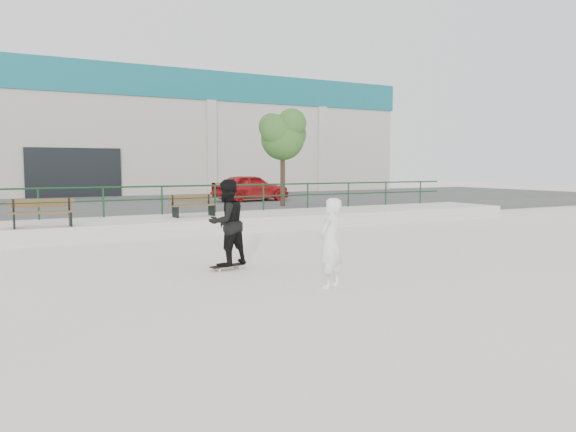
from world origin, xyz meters
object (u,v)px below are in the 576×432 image
seated_skater (331,243)px  tree (283,134)px  bench_left (42,213)px  standing_skater (227,222)px  skateboard (227,266)px  bench_right (193,206)px  red_car (251,188)px

seated_skater → tree: bearing=-143.4°
tree → bench_left: bearing=-157.8°
bench_left → tree: size_ratio=0.43×
standing_skater → seated_skater: 2.76m
skateboard → standing_skater: 0.94m
bench_left → bench_right: bench_left is taller
bench_right → seated_skater: bearing=-100.1°
red_car → standing_skater: bearing=148.1°
standing_skater → seated_skater: size_ratio=1.12×
bench_right → seated_skater: size_ratio=1.00×
bench_left → bench_right: bearing=15.3°
skateboard → red_car: bearing=51.0°
skateboard → tree: bearing=43.9°
bench_left → seated_skater: seated_skater is taller
bench_left → skateboard: size_ratio=2.19×
skateboard → standing_skater: (0.00, 0.00, 0.94)m
bench_left → red_car: 12.82m
standing_skater → tree: bearing=-140.7°
bench_right → red_car: bearing=46.3°
bench_left → standing_skater: bearing=-60.7°
seated_skater → standing_skater: bearing=-98.3°
standing_skater → bench_left: bearing=-79.7°
tree → red_car: (0.24, 3.79, -2.43)m
red_car → skateboard: bearing=148.1°
skateboard → seated_skater: seated_skater is taller
tree → standing_skater: (-6.86, -10.09, -2.57)m
red_car → standing_skater: (-7.10, -13.88, -0.14)m
skateboard → seated_skater: 2.85m
skateboard → bench_left: bearing=104.8°
tree → standing_skater: 12.47m
bench_right → tree: bearing=24.8°
tree → standing_skater: tree is taller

